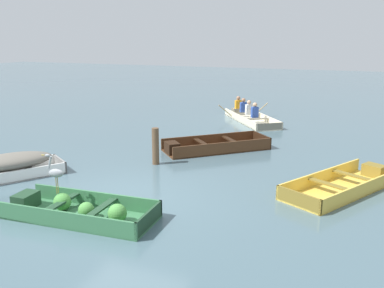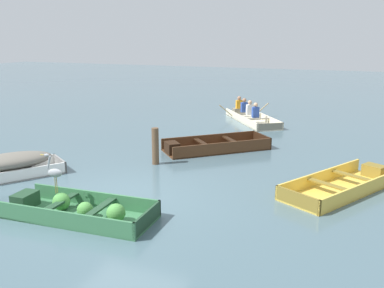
# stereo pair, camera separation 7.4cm
# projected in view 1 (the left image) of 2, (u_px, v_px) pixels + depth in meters

# --- Properties ---
(ground_plane) EXTENTS (80.00, 80.00, 0.00)m
(ground_plane) POSITION_uv_depth(u_px,v_px,m) (122.00, 200.00, 9.64)
(ground_plane) COLOR #47606B
(dinghy_green_foreground) EXTENTS (3.12, 1.33, 0.41)m
(dinghy_green_foreground) POSITION_uv_depth(u_px,v_px,m) (79.00, 210.00, 8.67)
(dinghy_green_foreground) COLOR #387047
(dinghy_green_foreground) RESTS_ON ground
(skiff_dark_varnish_near_moored) EXTENTS (3.28, 3.17, 0.38)m
(skiff_dark_varnish_near_moored) POSITION_uv_depth(u_px,v_px,m) (212.00, 146.00, 13.73)
(skiff_dark_varnish_near_moored) COLOR #4C2D19
(skiff_dark_varnish_near_moored) RESTS_ON ground
(skiff_white_mid_moored) EXTENTS (2.28, 2.74, 0.63)m
(skiff_white_mid_moored) POSITION_uv_depth(u_px,v_px,m) (9.00, 165.00, 11.05)
(skiff_white_mid_moored) COLOR white
(skiff_white_mid_moored) RESTS_ON ground
(skiff_yellow_far_moored) EXTENTS (2.66, 3.51, 0.35)m
(skiff_yellow_far_moored) POSITION_uv_depth(u_px,v_px,m) (345.00, 184.00, 10.27)
(skiff_yellow_far_moored) COLOR #E5BC47
(skiff_yellow_far_moored) RESTS_ON ground
(rowboat_cream_with_crew) EXTENTS (3.13, 3.70, 0.88)m
(rowboat_cream_with_crew) POSITION_uv_depth(u_px,v_px,m) (249.00, 116.00, 18.49)
(rowboat_cream_with_crew) COLOR beige
(rowboat_cream_with_crew) RESTS_ON ground
(heron_on_dinghy) EXTENTS (0.46, 0.19, 0.84)m
(heron_on_dinghy) POSITION_uv_depth(u_px,v_px,m) (55.00, 172.00, 8.75)
(heron_on_dinghy) COLOR olive
(heron_on_dinghy) RESTS_ON dinghy_green_foreground
(mooring_post) EXTENTS (0.20, 0.20, 1.06)m
(mooring_post) POSITION_uv_depth(u_px,v_px,m) (156.00, 146.00, 12.16)
(mooring_post) COLOR brown
(mooring_post) RESTS_ON ground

